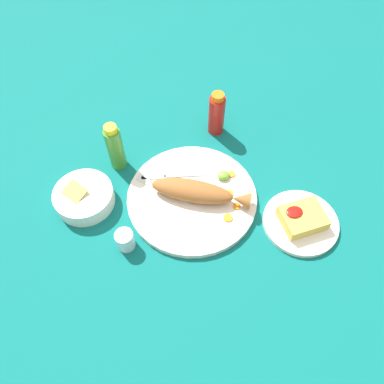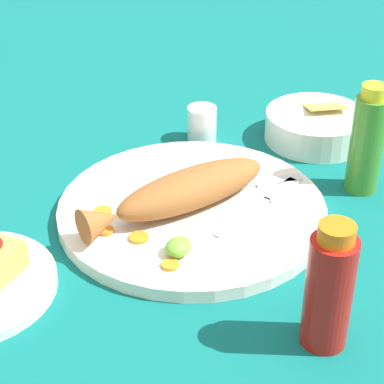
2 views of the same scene
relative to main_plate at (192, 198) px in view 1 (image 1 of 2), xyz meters
The scene contains 16 objects.
ground_plane 0.01m from the main_plate, ahead, with size 4.00×4.00×0.00m, color #0C605B.
main_plate is the anchor object (origin of this frame).
fried_fish 0.04m from the main_plate, 149.61° to the left, with size 0.27×0.19×0.05m.
fork_near 0.10m from the main_plate, 34.08° to the right, with size 0.13×0.15×0.00m.
fork_far 0.10m from the main_plate, 63.68° to the right, with size 0.18×0.06×0.00m.
carrot_slice_near 0.12m from the main_plate, 125.24° to the left, with size 0.03×0.03×0.00m, color orange.
carrot_slice_mid 0.13m from the main_plate, 145.78° to the left, with size 0.02×0.02×0.00m, color orange.
carrot_slice_far 0.11m from the main_plate, 165.49° to the left, with size 0.03×0.03×0.00m, color orange.
carrot_slice_extra 0.14m from the main_plate, 165.33° to the right, with size 0.02×0.02×0.00m, color orange.
lime_wedge_main 0.11m from the main_plate, 163.09° to the right, with size 0.04×0.03×0.02m, color #6BB233.
hot_sauce_bottle_red 0.29m from the main_plate, 124.10° to the right, with size 0.05×0.05×0.15m.
hot_sauce_bottle_green 0.27m from the main_plate, 48.36° to the right, with size 0.05×0.05×0.16m.
salt_cup 0.23m from the main_plate, 21.42° to the left, with size 0.05×0.05×0.06m.
side_plate_fries 0.31m from the main_plate, 146.75° to the left, with size 0.20×0.20×0.01m, color white.
fries_pile 0.31m from the main_plate, 146.74° to the left, with size 0.11×0.09×0.04m.
guacamole_bowl 0.30m from the main_plate, 16.63° to the right, with size 0.17×0.17×0.06m.
Camera 1 is at (0.18, 0.55, 0.90)m, focal length 35.00 mm.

